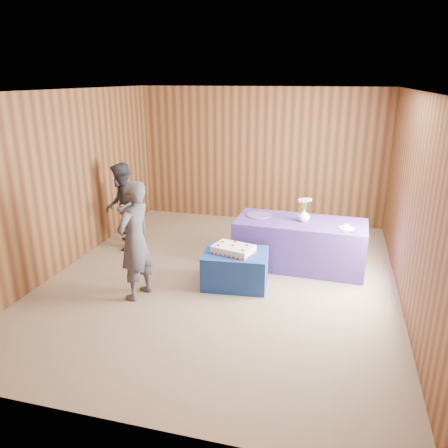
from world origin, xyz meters
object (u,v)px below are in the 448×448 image
(vase, at_px, (304,215))
(serving_table, at_px, (300,244))
(cake_table, at_px, (235,268))
(guest_left, at_px, (135,241))
(sheet_cake, at_px, (233,249))
(guest_right, at_px, (122,207))

(vase, bearing_deg, serving_table, -167.17)
(cake_table, height_order, guest_left, guest_left)
(sheet_cake, relative_size, vase, 3.43)
(vase, height_order, guest_right, guest_right)
(sheet_cake, xyz_separation_m, guest_right, (-2.19, 0.92, 0.20))
(sheet_cake, distance_m, guest_left, 1.39)
(cake_table, height_order, sheet_cake, sheet_cake)
(vase, bearing_deg, cake_table, -133.32)
(vase, bearing_deg, sheet_cake, -134.15)
(cake_table, xyz_separation_m, guest_right, (-2.23, 0.91, 0.50))
(sheet_cake, bearing_deg, cake_table, 27.08)
(vase, xyz_separation_m, guest_right, (-3.09, -0.00, -0.09))
(vase, distance_m, guest_left, 2.62)
(guest_right, bearing_deg, guest_left, 9.63)
(serving_table, bearing_deg, guest_right, -177.75)
(cake_table, distance_m, guest_right, 2.46)
(vase, distance_m, guest_right, 3.09)
(serving_table, bearing_deg, sheet_cake, -130.85)
(serving_table, height_order, guest_left, guest_left)
(guest_left, bearing_deg, sheet_cake, 132.75)
(serving_table, bearing_deg, guest_left, -139.64)
(cake_table, height_order, serving_table, serving_table)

